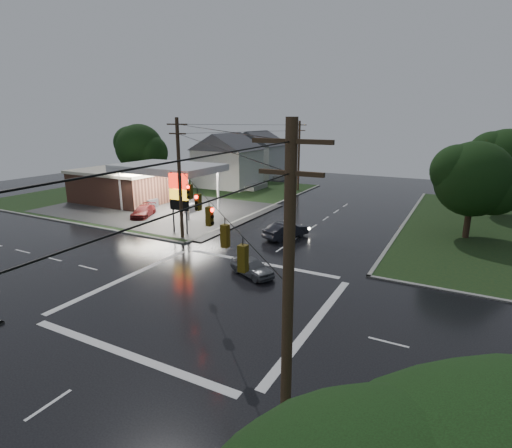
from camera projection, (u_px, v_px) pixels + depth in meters
The scene contains 16 objects.
ground at pixel (208, 298), 25.13m from camera, with size 120.00×120.00×0.00m, color black.
grass_nw at pixel (164, 194), 59.10m from camera, with size 36.00×36.00×0.08m, color black.
gas_station at pixel (133, 183), 52.94m from camera, with size 26.20×18.00×5.60m.
pylon_sign at pixel (179, 193), 37.82m from camera, with size 2.00×0.35×6.00m.
utility_pole_nw at pixel (180, 178), 36.07m from camera, with size 2.20×0.32×11.00m.
utility_pole_se at pixel (288, 310), 11.23m from camera, with size 2.20×0.32×11.00m.
utility_pole_n at pixel (299, 155), 60.42m from camera, with size 2.20×0.32×10.50m.
traffic_signals at pixel (205, 197), 23.43m from camera, with size 26.87×26.87×1.47m.
house_near at pixel (228, 160), 64.20m from camera, with size 11.05×8.48×8.60m.
house_far at pixel (257, 154), 74.88m from camera, with size 11.05×8.48×8.60m.
tree_nw_behind at pixel (140, 148), 64.49m from camera, with size 8.93×7.60×10.00m.
tree_ne_near at pixel (475, 179), 36.00m from camera, with size 7.99×6.80×8.98m.
tree_ne_far at pixel (507, 162), 44.70m from camera, with size 8.46×7.20×9.80m.
car_north at pixel (286, 230), 37.35m from camera, with size 1.61×4.61×1.52m, color #212229.
car_crossing at pixel (252, 267), 28.53m from camera, with size 1.53×3.81×1.30m, color slate.
car_pump at pixel (143, 211), 45.35m from camera, with size 1.82×4.47×1.30m, color #581414.
Camera 1 is at (13.52, -18.94, 10.98)m, focal length 28.00 mm.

